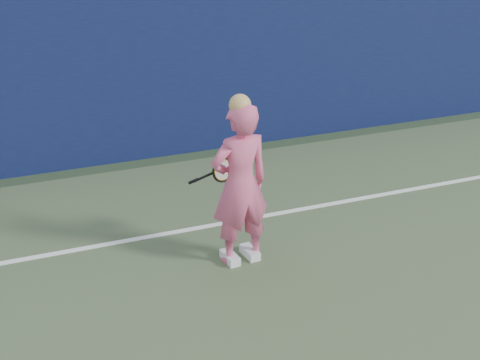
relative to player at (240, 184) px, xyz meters
name	(u,v)px	position (x,y,z in m)	size (l,w,h in m)	color
backstop_wall	(197,66)	(0.61, 3.31, 0.36)	(24.00, 0.40, 2.50)	#0E153E
player	(240,184)	(0.00, 0.00, 0.00)	(0.69, 0.49, 1.85)	#E15780
racket	(221,171)	(-0.06, 0.42, -0.01)	(0.53, 0.12, 0.28)	black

